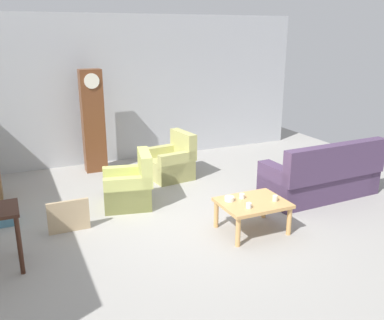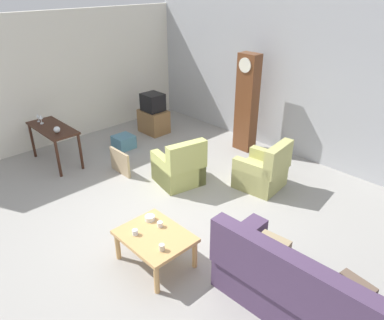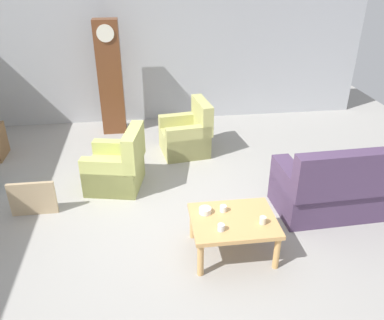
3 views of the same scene
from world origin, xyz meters
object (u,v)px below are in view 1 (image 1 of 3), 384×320
couch_floral (322,178)px  armchair_olive_far (172,163)px  framed_picture_leaning (69,216)px  cup_cream_tall (275,198)px  grandfather_clock (93,121)px  cup_blue_rimmed (249,205)px  cup_white_porcelain (242,196)px  bowl_white_stacked (229,199)px  coffee_table_wood (253,206)px  armchair_olive_near (130,188)px

couch_floral → armchair_olive_far: size_ratio=2.32×
armchair_olive_far → framed_picture_leaning: armchair_olive_far is taller
couch_floral → cup_cream_tall: (-1.54, -0.76, 0.16)m
couch_floral → grandfather_clock: (-3.35, 3.12, 0.71)m
armchair_olive_far → cup_cream_tall: (0.51, -2.80, 0.21)m
framed_picture_leaning → cup_cream_tall: 3.03m
cup_cream_tall → cup_blue_rimmed: bearing=-173.0°
cup_white_porcelain → cup_blue_rimmed: 0.36m
cup_white_porcelain → cup_blue_rimmed: bearing=-105.2°
bowl_white_stacked → coffee_table_wood: bearing=-27.3°
framed_picture_leaning → cup_white_porcelain: (2.38, -0.92, 0.26)m
armchair_olive_far → framed_picture_leaning: bearing=-144.7°
armchair_olive_far → cup_white_porcelain: (0.12, -2.51, 0.20)m
grandfather_clock → cup_cream_tall: bearing=-65.0°
couch_floral → cup_cream_tall: bearing=-153.7°
armchair_olive_near → armchair_olive_far: bearing=40.9°
coffee_table_wood → framed_picture_leaning: (-2.46, 1.08, -0.16)m
coffee_table_wood → couch_floral: bearing=19.1°
grandfather_clock → framed_picture_leaning: size_ratio=3.53×
armchair_olive_near → cup_white_porcelain: bearing=-49.6°
armchair_olive_far → bowl_white_stacked: size_ratio=6.49×
cup_cream_tall → bowl_white_stacked: bearing=155.0°
bowl_white_stacked → framed_picture_leaning: bearing=156.9°
couch_floral → armchair_olive_near: size_ratio=2.29×
framed_picture_leaning → coffee_table_wood: bearing=-23.7°
armchair_olive_far → cup_blue_rimmed: size_ratio=12.15×
framed_picture_leaning → armchair_olive_far: bearing=35.3°
armchair_olive_near → bowl_white_stacked: (1.07, -1.51, 0.20)m
coffee_table_wood → cup_cream_tall: cup_cream_tall is taller
armchair_olive_far → framed_picture_leaning: 2.76m
framed_picture_leaning → couch_floral: bearing=-5.9°
armchair_olive_far → coffee_table_wood: bearing=-85.4°
coffee_table_wood → cup_cream_tall: 0.34m
armchair_olive_far → coffee_table_wood: 2.68m
armchair_olive_far → bowl_white_stacked: armchair_olive_far is taller
cup_blue_rimmed → cup_cream_tall: (0.48, 0.06, 0.01)m
armchair_olive_near → cup_cream_tall: size_ratio=10.79×
grandfather_clock → armchair_olive_near: bearing=-86.2°
bowl_white_stacked → armchair_olive_far: bearing=88.0°
couch_floral → grandfather_clock: size_ratio=1.01×
cup_white_porcelain → armchair_olive_near: bearing=130.4°
armchair_olive_near → cup_white_porcelain: armchair_olive_near is taller
couch_floral → bowl_white_stacked: 2.20m
bowl_white_stacked → grandfather_clock: bearing=108.6°
armchair_olive_far → bowl_white_stacked: (-0.09, -2.52, 0.20)m
couch_floral → cup_cream_tall: size_ratio=24.71×
framed_picture_leaning → cup_white_porcelain: 2.56m
cup_white_porcelain → cup_cream_tall: 0.48m
couch_floral → armchair_olive_near: couch_floral is taller
coffee_table_wood → armchair_olive_near: bearing=129.4°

